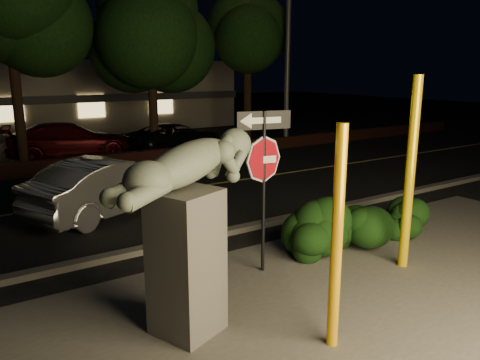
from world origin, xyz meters
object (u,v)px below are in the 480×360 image
object	(u,v)px
parked_car_dark	(175,137)
signpost	(264,160)
parked_car_darkred	(70,140)
yellow_pole_right	(410,175)
sculpture	(187,215)
yellow_pole_left	(337,240)
silver_sedan	(111,185)

from	to	relation	value
parked_car_dark	signpost	bearing A→B (deg)	147.53
parked_car_darkred	parked_car_dark	xyz separation A→B (m)	(4.25, -0.84, -0.10)
yellow_pole_right	sculpture	world-z (taller)	yellow_pole_right
yellow_pole_right	signpost	xyz separation A→B (m)	(-2.25, 1.22, 0.31)
signpost	parked_car_darkred	distance (m)	13.23
yellow_pole_left	parked_car_darkred	bearing A→B (deg)	88.07
yellow_pole_left	silver_sedan	world-z (taller)	yellow_pole_left
silver_sedan	parked_car_dark	size ratio (longest dim) A/B	0.98
yellow_pole_left	yellow_pole_right	world-z (taller)	yellow_pole_right
signpost	parked_car_dark	xyz separation A→B (m)	(4.18, 12.33, -1.40)
sculpture	parked_car_darkred	world-z (taller)	sculpture
yellow_pole_left	yellow_pole_right	xyz separation A→B (m)	(2.84, 1.13, 0.26)
parked_car_darkred	silver_sedan	bearing A→B (deg)	-177.72
yellow_pole_right	parked_car_darkred	world-z (taller)	yellow_pole_right
yellow_pole_left	parked_car_dark	bearing A→B (deg)	71.99
sculpture	silver_sedan	world-z (taller)	sculpture
yellow_pole_left	parked_car_dark	distance (m)	15.45
signpost	silver_sedan	size ratio (longest dim) A/B	0.66
yellow_pole_left	silver_sedan	size ratio (longest dim) A/B	0.67
silver_sedan	parked_car_dark	world-z (taller)	silver_sedan
yellow_pole_right	silver_sedan	distance (m)	7.02
yellow_pole_left	sculpture	size ratio (longest dim) A/B	1.08
yellow_pole_left	sculpture	bearing A→B (deg)	135.70
parked_car_darkred	sculpture	bearing A→B (deg)	-178.22
yellow_pole_right	yellow_pole_left	bearing A→B (deg)	-158.39
yellow_pole_left	silver_sedan	xyz separation A→B (m)	(-0.51, 7.21, -0.74)
sculpture	parked_car_dark	bearing A→B (deg)	44.20
yellow_pole_left	parked_car_darkred	world-z (taller)	yellow_pole_left
silver_sedan	yellow_pole_right	bearing A→B (deg)	-174.06
silver_sedan	sculpture	bearing A→B (deg)	148.79
silver_sedan	signpost	bearing A→B (deg)	169.82
signpost	sculpture	size ratio (longest dim) A/B	1.06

